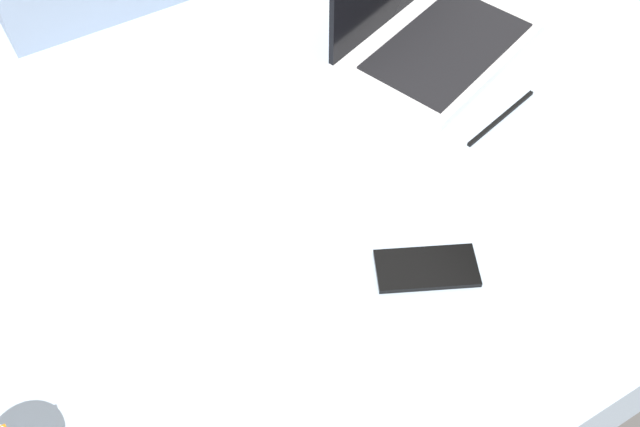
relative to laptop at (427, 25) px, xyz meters
The scene contains 4 objects.
bed_mattress 25.66cm from the laptop, behind, with size 180.00×140.00×18.00cm, color silver.
laptop is the anchor object (origin of this frame).
cell_phone 48.30cm from the laptop, 125.29° to the right, with size 6.80×14.00×0.80cm, color black.
charger_cable 21.98cm from the laptop, 90.58° to the right, with size 17.00×0.60×0.60cm, color black.
Camera 1 is at (-47.79, -83.88, 103.17)cm, focal length 41.63 mm.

